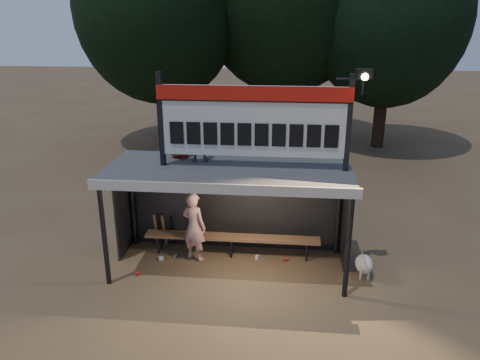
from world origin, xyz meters
name	(u,v)px	position (x,y,z in m)	size (l,w,h in m)	color
ground	(229,267)	(0.00, 0.00, 0.00)	(80.00, 80.00, 0.00)	brown
player	(194,227)	(-0.82, 0.29, 0.80)	(0.58, 0.38, 1.60)	white
child_a	(197,137)	(-0.71, 0.39, 2.84)	(0.50, 0.39, 1.04)	slate
child_b	(179,133)	(-1.13, 0.58, 2.87)	(0.53, 0.35, 1.09)	maroon
dugout_shelter	(230,185)	(0.00, 0.24, 1.85)	(5.10, 2.08, 2.32)	#404043
scoreboard_assembly	(256,119)	(0.56, -0.01, 3.32)	(4.10, 0.27, 1.99)	black
bench	(232,238)	(0.00, 0.55, 0.43)	(4.00, 0.35, 0.48)	brown
tree_left	(157,7)	(-4.00, 10.00, 5.51)	(6.46, 6.46, 9.27)	#302115
tree_right	(390,16)	(5.00, 10.50, 5.19)	(6.08, 6.08, 8.72)	black
dog	(364,265)	(2.89, -0.11, 0.28)	(0.36, 0.81, 0.49)	white
bats	(164,230)	(-1.65, 0.82, 0.43)	(0.48, 0.33, 0.84)	#A57C4D
litter	(203,261)	(-0.60, 0.14, 0.04)	(3.24, 1.05, 0.08)	#AD211D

